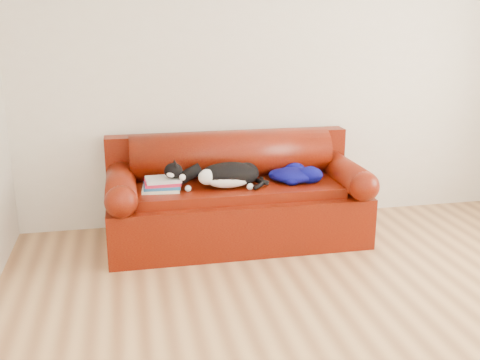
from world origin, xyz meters
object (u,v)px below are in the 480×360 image
(sofa_base, at_px, (236,213))
(cat, at_px, (229,176))
(book_stack, at_px, (162,184))
(blanket, at_px, (295,174))

(sofa_base, xyz_separation_m, cat, (-0.09, -0.11, 0.36))
(sofa_base, distance_m, book_stack, 0.69)
(sofa_base, relative_size, book_stack, 6.79)
(blanket, bearing_deg, sofa_base, 174.56)
(sofa_base, height_order, cat, cat)
(book_stack, xyz_separation_m, blanket, (1.10, 0.04, 0.01))
(book_stack, relative_size, cat, 0.44)
(book_stack, distance_m, blanket, 1.10)
(sofa_base, height_order, blanket, blanket)
(sofa_base, distance_m, blanket, 0.58)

